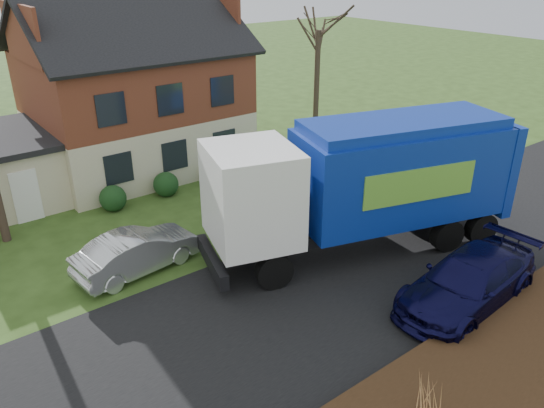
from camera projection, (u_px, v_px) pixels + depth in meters
ground at (284, 312)px, 15.57m from camera, size 120.00×120.00×0.00m
road at (284, 312)px, 15.57m from camera, size 80.00×7.00×0.02m
main_house at (123, 85)px, 24.66m from camera, size 12.95×8.95×9.26m
garbage_truck at (370, 178)px, 17.92m from camera, size 11.18×5.85×4.63m
silver_sedan at (138, 251)px, 17.40m from camera, size 4.37×1.98×1.39m
navy_wagon at (468, 281)px, 15.66m from camera, size 5.51×2.54×1.56m
tree_front_east at (319, 9)px, 25.70m from camera, size 3.17×3.17×8.81m
grass_clump_mid at (429, 391)px, 11.65m from camera, size 0.38×0.31×1.06m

